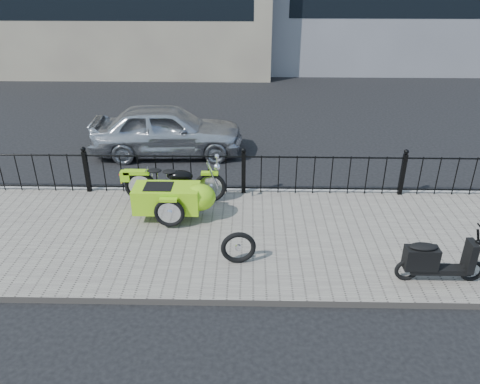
{
  "coord_description": "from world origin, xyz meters",
  "views": [
    {
      "loc": [
        0.12,
        -8.11,
        4.92
      ],
      "look_at": [
        -0.05,
        -0.1,
        0.84
      ],
      "focal_mm": 35.0,
      "sensor_mm": 36.0,
      "label": 1
    }
  ],
  "objects_px": {
    "sedan_car": "(167,130)",
    "scooter": "(435,261)",
    "motorcycle_sidecar": "(177,195)",
    "spare_tire": "(238,248)"
  },
  "relations": [
    {
      "from": "sedan_car",
      "to": "scooter",
      "type": "bearing_deg",
      "value": -140.1
    },
    {
      "from": "motorcycle_sidecar",
      "to": "sedan_car",
      "type": "relative_size",
      "value": 0.56
    },
    {
      "from": "motorcycle_sidecar",
      "to": "scooter",
      "type": "xyz_separation_m",
      "value": [
        4.48,
        -2.06,
        -0.09
      ]
    },
    {
      "from": "scooter",
      "to": "spare_tire",
      "type": "height_order",
      "value": "scooter"
    },
    {
      "from": "motorcycle_sidecar",
      "to": "sedan_car",
      "type": "distance_m",
      "value": 3.7
    },
    {
      "from": "spare_tire",
      "to": "sedan_car",
      "type": "bearing_deg",
      "value": 111.38
    },
    {
      "from": "motorcycle_sidecar",
      "to": "spare_tire",
      "type": "bearing_deg",
      "value": -51.85
    },
    {
      "from": "motorcycle_sidecar",
      "to": "spare_tire",
      "type": "relative_size",
      "value": 3.72
    },
    {
      "from": "motorcycle_sidecar",
      "to": "scooter",
      "type": "height_order",
      "value": "scooter"
    },
    {
      "from": "spare_tire",
      "to": "scooter",
      "type": "bearing_deg",
      "value": -7.65
    }
  ]
}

